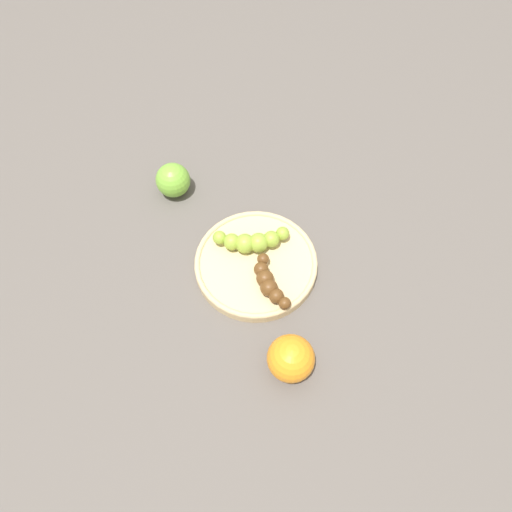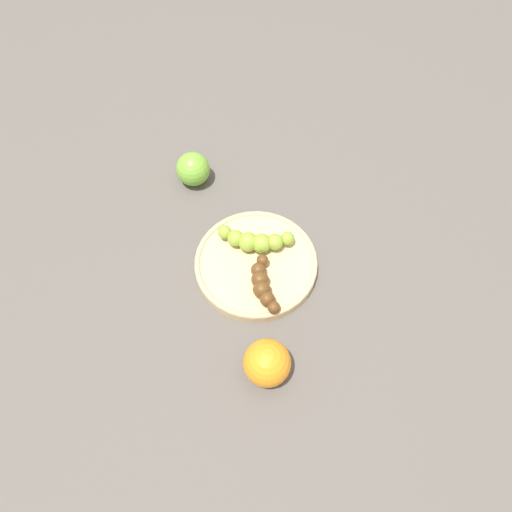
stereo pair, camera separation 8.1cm
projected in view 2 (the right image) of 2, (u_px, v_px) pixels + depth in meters
name	position (u px, v px, depth m)	size (l,w,h in m)	color
ground_plane	(256.00, 267.00, 0.85)	(2.40, 2.40, 0.00)	#56514C
fruit_bowl	(256.00, 263.00, 0.83)	(0.22, 0.22, 0.02)	#D1B784
banana_overripe	(263.00, 284.00, 0.79)	(0.11, 0.04, 0.03)	#593819
banana_green	(255.00, 240.00, 0.83)	(0.06, 0.14, 0.04)	#8CAD38
orange_fruit	(267.00, 363.00, 0.71)	(0.08, 0.08, 0.08)	orange
apple_green	(193.00, 169.00, 0.92)	(0.07, 0.07, 0.07)	#72B238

